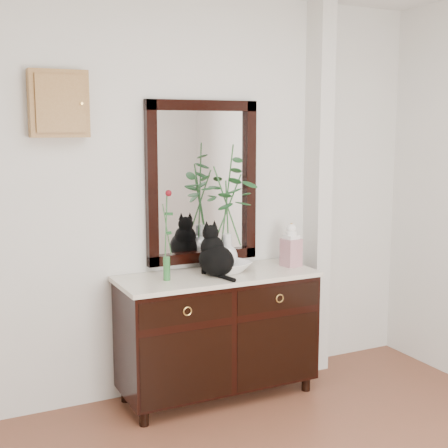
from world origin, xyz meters
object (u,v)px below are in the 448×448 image
sideboard (217,329)px  ginger_jar (291,244)px  cat (216,250)px  lotus_bowl (227,267)px

sideboard → ginger_jar: bearing=-0.3°
cat → ginger_jar: bearing=-8.1°
sideboard → cat: cat is taller
ginger_jar → lotus_bowl: bearing=177.0°
lotus_bowl → ginger_jar: ginger_jar is taller
cat → lotus_bowl: bearing=16.3°
sideboard → ginger_jar: size_ratio=4.32×
lotus_bowl → sideboard: bearing=-164.6°
ginger_jar → cat: bearing=-177.3°
sideboard → cat: size_ratio=3.95×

